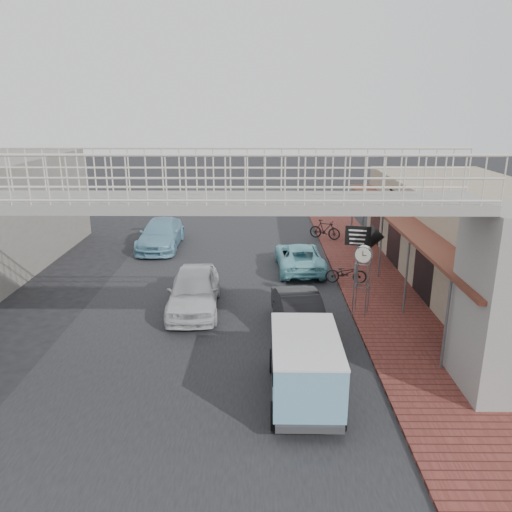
{
  "coord_description": "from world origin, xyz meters",
  "views": [
    {
      "loc": [
        1.64,
        -15.94,
        7.4
      ],
      "look_at": [
        1.49,
        2.44,
        1.8
      ],
      "focal_mm": 35.0,
      "sensor_mm": 36.0,
      "label": 1
    }
  ],
  "objects_px": {
    "arrow_sign": "(375,238)",
    "angkot_far": "(161,234)",
    "white_hatchback": "(194,290)",
    "dark_sedan": "(300,313)",
    "angkot_van": "(305,359)",
    "motorcycle_far": "(325,230)",
    "street_clock": "(363,258)",
    "angkot_curb": "(299,257)",
    "motorcycle_near": "(346,273)"
  },
  "relations": [
    {
      "from": "dark_sedan",
      "to": "motorcycle_far",
      "type": "bearing_deg",
      "value": 71.04
    },
    {
      "from": "white_hatchback",
      "to": "angkot_van",
      "type": "relative_size",
      "value": 1.19
    },
    {
      "from": "angkot_curb",
      "to": "motorcycle_near",
      "type": "bearing_deg",
      "value": 128.69
    },
    {
      "from": "angkot_van",
      "to": "motorcycle_far",
      "type": "relative_size",
      "value": 2.12
    },
    {
      "from": "street_clock",
      "to": "white_hatchback",
      "type": "bearing_deg",
      "value": -160.74
    },
    {
      "from": "white_hatchback",
      "to": "angkot_van",
      "type": "xyz_separation_m",
      "value": [
        3.61,
        -5.95,
        0.41
      ]
    },
    {
      "from": "motorcycle_near",
      "to": "dark_sedan",
      "type": "bearing_deg",
      "value": 157.67
    },
    {
      "from": "white_hatchback",
      "to": "arrow_sign",
      "type": "bearing_deg",
      "value": 13.08
    },
    {
      "from": "angkot_far",
      "to": "street_clock",
      "type": "xyz_separation_m",
      "value": [
        8.98,
        -9.0,
        1.48
      ]
    },
    {
      "from": "motorcycle_near",
      "to": "arrow_sign",
      "type": "relative_size",
      "value": 0.64
    },
    {
      "from": "white_hatchback",
      "to": "arrow_sign",
      "type": "relative_size",
      "value": 1.68
    },
    {
      "from": "angkot_curb",
      "to": "angkot_far",
      "type": "xyz_separation_m",
      "value": [
        -7.15,
        3.72,
        0.12
      ]
    },
    {
      "from": "white_hatchback",
      "to": "street_clock",
      "type": "bearing_deg",
      "value": -7.17
    },
    {
      "from": "motorcycle_near",
      "to": "arrow_sign",
      "type": "bearing_deg",
      "value": -121.56
    },
    {
      "from": "arrow_sign",
      "to": "angkot_far",
      "type": "bearing_deg",
      "value": 159.08
    },
    {
      "from": "dark_sedan",
      "to": "angkot_curb",
      "type": "bearing_deg",
      "value": 77.99
    },
    {
      "from": "motorcycle_near",
      "to": "arrow_sign",
      "type": "distance_m",
      "value": 2.11
    },
    {
      "from": "dark_sedan",
      "to": "street_clock",
      "type": "relative_size",
      "value": 1.56
    },
    {
      "from": "angkot_curb",
      "to": "motorcycle_far",
      "type": "relative_size",
      "value": 2.47
    },
    {
      "from": "motorcycle_far",
      "to": "angkot_curb",
      "type": "bearing_deg",
      "value": -173.02
    },
    {
      "from": "angkot_van",
      "to": "motorcycle_far",
      "type": "bearing_deg",
      "value": 81.64
    },
    {
      "from": "motorcycle_far",
      "to": "motorcycle_near",
      "type": "bearing_deg",
      "value": -153.61
    },
    {
      "from": "dark_sedan",
      "to": "street_clock",
      "type": "distance_m",
      "value": 3.1
    },
    {
      "from": "dark_sedan",
      "to": "angkot_curb",
      "type": "height_order",
      "value": "dark_sedan"
    },
    {
      "from": "angkot_curb",
      "to": "motorcycle_near",
      "type": "distance_m",
      "value": 2.79
    },
    {
      "from": "angkot_curb",
      "to": "arrow_sign",
      "type": "bearing_deg",
      "value": 132.55
    },
    {
      "from": "white_hatchback",
      "to": "motorcycle_far",
      "type": "xyz_separation_m",
      "value": [
        6.12,
        9.99,
        -0.13
      ]
    },
    {
      "from": "motorcycle_far",
      "to": "white_hatchback",
      "type": "bearing_deg",
      "value": 174.9
    },
    {
      "from": "motorcycle_near",
      "to": "motorcycle_far",
      "type": "distance_m",
      "value": 7.3
    },
    {
      "from": "dark_sedan",
      "to": "angkot_far",
      "type": "bearing_deg",
      "value": 114.83
    },
    {
      "from": "white_hatchback",
      "to": "arrow_sign",
      "type": "height_order",
      "value": "arrow_sign"
    },
    {
      "from": "white_hatchback",
      "to": "angkot_curb",
      "type": "relative_size",
      "value": 1.02
    },
    {
      "from": "dark_sedan",
      "to": "motorcycle_near",
      "type": "height_order",
      "value": "dark_sedan"
    },
    {
      "from": "street_clock",
      "to": "arrow_sign",
      "type": "relative_size",
      "value": 0.94
    },
    {
      "from": "angkot_far",
      "to": "arrow_sign",
      "type": "height_order",
      "value": "arrow_sign"
    },
    {
      "from": "motorcycle_near",
      "to": "street_clock",
      "type": "height_order",
      "value": "street_clock"
    },
    {
      "from": "dark_sedan",
      "to": "arrow_sign",
      "type": "height_order",
      "value": "arrow_sign"
    },
    {
      "from": "angkot_far",
      "to": "arrow_sign",
      "type": "xyz_separation_m",
      "value": [
        9.94,
        -6.53,
        1.56
      ]
    },
    {
      "from": "angkot_far",
      "to": "motorcycle_near",
      "type": "relative_size",
      "value": 2.92
    },
    {
      "from": "street_clock",
      "to": "arrow_sign",
      "type": "distance_m",
      "value": 2.66
    },
    {
      "from": "motorcycle_far",
      "to": "angkot_van",
      "type": "bearing_deg",
      "value": -162.55
    },
    {
      "from": "angkot_curb",
      "to": "angkot_van",
      "type": "bearing_deg",
      "value": 84.08
    },
    {
      "from": "white_hatchback",
      "to": "dark_sedan",
      "type": "xyz_separation_m",
      "value": [
        3.82,
        -1.86,
        -0.12
      ]
    },
    {
      "from": "angkot_van",
      "to": "motorcycle_far",
      "type": "height_order",
      "value": "angkot_van"
    },
    {
      "from": "street_clock",
      "to": "angkot_far",
      "type": "bearing_deg",
      "value": 158.8
    },
    {
      "from": "white_hatchback",
      "to": "motorcycle_near",
      "type": "distance_m",
      "value": 6.69
    },
    {
      "from": "angkot_far",
      "to": "angkot_van",
      "type": "xyz_separation_m",
      "value": [
        6.47,
        -14.46,
        0.45
      ]
    },
    {
      "from": "motorcycle_near",
      "to": "street_clock",
      "type": "xyz_separation_m",
      "value": [
        -0.0,
        -3.18,
        1.66
      ]
    },
    {
      "from": "arrow_sign",
      "to": "angkot_van",
      "type": "bearing_deg",
      "value": -101.28
    },
    {
      "from": "white_hatchback",
      "to": "dark_sedan",
      "type": "distance_m",
      "value": 4.25
    }
  ]
}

